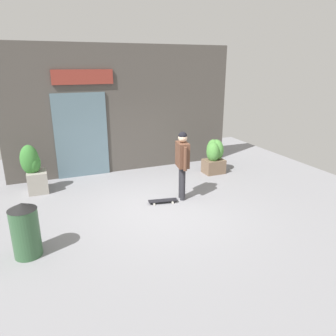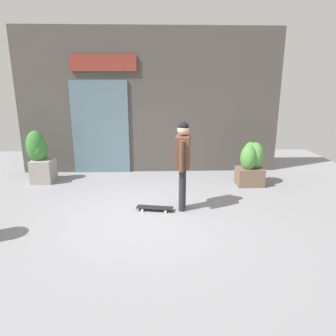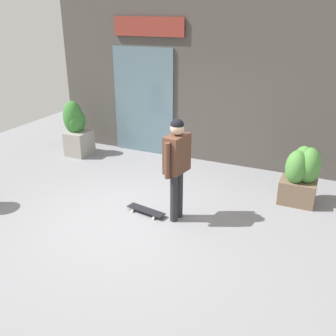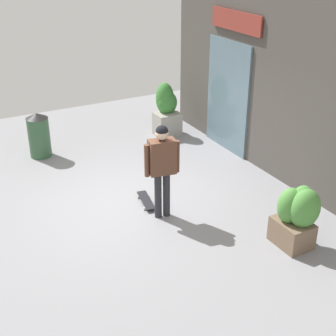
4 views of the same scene
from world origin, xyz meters
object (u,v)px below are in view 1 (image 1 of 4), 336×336
object	(u,v)px
skateboarder	(182,158)
planter_box_left	(34,169)
planter_box_right	(214,155)
skateboard	(163,201)
trash_bin	(25,230)

from	to	relation	value
skateboarder	planter_box_left	bearing A→B (deg)	-19.47
planter_box_left	skateboarder	bearing A→B (deg)	-29.21
planter_box_right	skateboard	bearing A→B (deg)	-146.59
planter_box_left	trash_bin	xyz separation A→B (m)	(-0.19, -3.23, -0.13)
skateboard	trash_bin	bearing A→B (deg)	31.17
trash_bin	skateboarder	bearing A→B (deg)	18.73
planter_box_right	trash_bin	size ratio (longest dim) A/B	1.03
skateboard	planter_box_left	size ratio (longest dim) A/B	0.56
skateboarder	trash_bin	world-z (taller)	skateboarder
skateboard	planter_box_right	distance (m)	2.93
skateboarder	trash_bin	xyz separation A→B (m)	(-3.71, -1.26, -0.58)
planter_box_right	planter_box_left	bearing A→B (deg)	175.29
trash_bin	planter_box_left	bearing A→B (deg)	86.68
planter_box_left	planter_box_right	world-z (taller)	planter_box_left
planter_box_right	skateboarder	bearing A→B (deg)	-140.42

